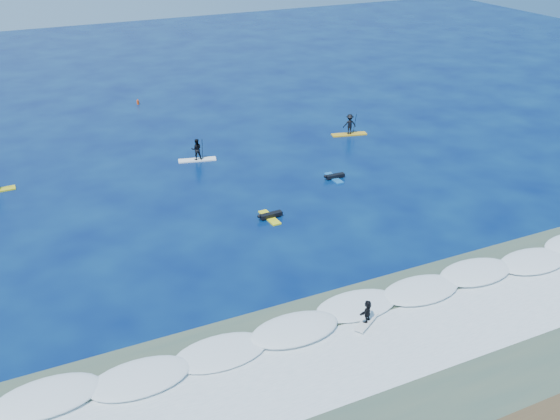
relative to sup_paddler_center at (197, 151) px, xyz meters
name	(u,v)px	position (x,y,z in m)	size (l,w,h in m)	color
ground	(268,234)	(0.14, -14.09, -0.82)	(160.00, 160.00, 0.00)	#030E43
shallow_water	(388,363)	(0.14, -28.09, -0.82)	(90.00, 13.00, 0.01)	#3D5345
breaking_wave	(345,317)	(0.14, -24.09, -0.82)	(40.00, 6.00, 0.30)	white
whitewater	(376,351)	(0.14, -27.09, -0.82)	(34.00, 5.00, 0.02)	silver
sup_paddler_center	(197,151)	(0.00, 0.00, 0.00)	(3.24, 1.49, 2.21)	white
sup_paddler_right	(350,126)	(14.75, -0.08, 0.07)	(3.38, 1.55, 2.30)	gold
prone_paddler_near	(270,216)	(1.20, -12.10, -0.66)	(1.87, 2.37, 0.49)	yellow
prone_paddler_far	(334,177)	(8.52, -8.18, -0.67)	(1.77, 2.25, 0.47)	#1660A8
wave_surfer	(367,313)	(0.81, -25.10, -0.05)	(1.85, 1.42, 1.35)	silver
marker_buoy	(138,102)	(-0.72, 17.53, -0.55)	(0.27, 0.27, 0.64)	#CA3E12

